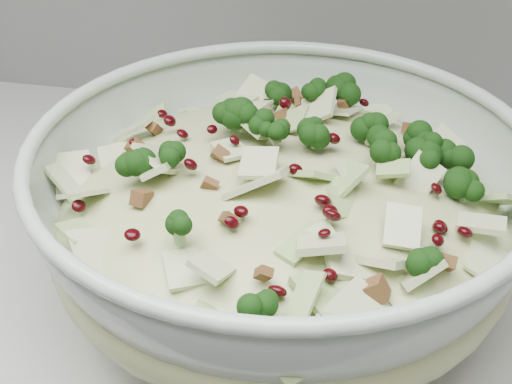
# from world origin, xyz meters

# --- Properties ---
(mixing_bowl) EXTENTS (0.54, 0.54, 0.17)m
(mixing_bowl) POSITION_xyz_m (-0.16, 1.60, 0.99)
(mixing_bowl) COLOR #A5B6A9
(mixing_bowl) RESTS_ON counter
(salad) EXTENTS (0.54, 0.54, 0.17)m
(salad) POSITION_xyz_m (-0.16, 1.60, 1.01)
(salad) COLOR #C3C989
(salad) RESTS_ON mixing_bowl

